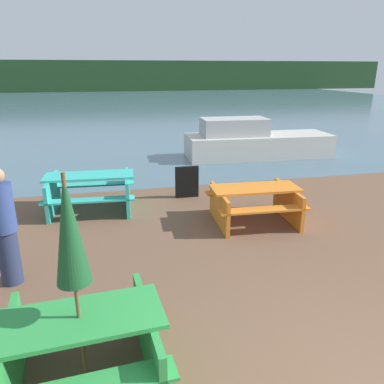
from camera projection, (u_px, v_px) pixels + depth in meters
water at (128, 104)px, 32.91m from camera, size 60.00×50.00×0.00m
far_treeline at (117, 76)px, 50.78m from camera, size 80.00×1.60×4.00m
picnic_table_green at (82, 344)px, 3.52m from camera, size 1.63×1.48×0.74m
picnic_table_orange at (254, 200)px, 7.36m from camera, size 1.78×1.48×0.72m
picnic_table_teal at (90, 189)px, 7.96m from camera, size 1.92×1.49×0.79m
umbrella_darkgreen at (69, 232)px, 3.16m from camera, size 0.31×0.31×2.12m
boat at (254, 142)px, 12.88m from camera, size 5.02×1.81×1.34m
person at (4, 227)px, 5.10m from camera, size 0.34×0.34×1.69m
signboard at (187, 182)px, 8.80m from camera, size 0.55×0.08×0.75m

